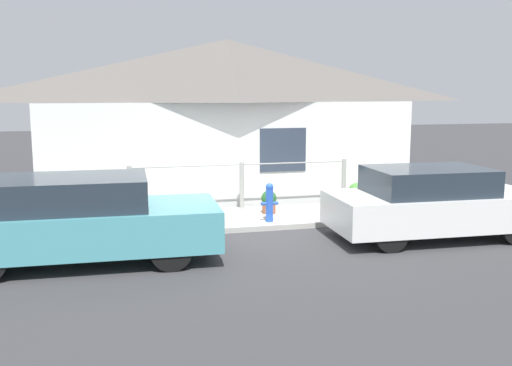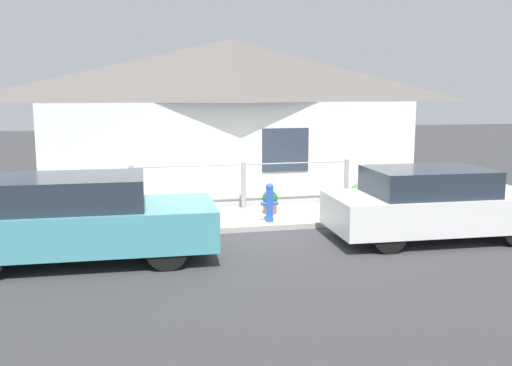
{
  "view_description": "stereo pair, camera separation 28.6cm",
  "coord_description": "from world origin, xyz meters",
  "views": [
    {
      "loc": [
        -2.71,
        -10.31,
        2.69
      ],
      "look_at": [
        -0.04,
        0.3,
        0.9
      ],
      "focal_mm": 40.0,
      "sensor_mm": 36.0,
      "label": 1
    },
    {
      "loc": [
        -2.43,
        -10.37,
        2.69
      ],
      "look_at": [
        -0.04,
        0.3,
        0.9
      ],
      "focal_mm": 40.0,
      "sensor_mm": 36.0,
      "label": 2
    }
  ],
  "objects": [
    {
      "name": "ground_plane",
      "position": [
        0.0,
        0.0,
        0.0
      ],
      "size": [
        60.0,
        60.0,
        0.0
      ],
      "primitive_type": "plane",
      "color": "#38383A"
    },
    {
      "name": "fire_hydrant",
      "position": [
        0.25,
        0.34,
        0.51
      ],
      "size": [
        0.35,
        0.15,
        0.77
      ],
      "color": "blue",
      "rests_on": "sidewalk"
    },
    {
      "name": "potted_plant_by_fence",
      "position": [
        -3.33,
        1.24,
        0.47
      ],
      "size": [
        0.5,
        0.5,
        0.64
      ],
      "color": "brown",
      "rests_on": "sidewalk"
    },
    {
      "name": "fence",
      "position": [
        0.0,
        1.71,
        0.68
      ],
      "size": [
        4.9,
        0.1,
        1.03
      ],
      "color": "#999993",
      "rests_on": "sidewalk"
    },
    {
      "name": "potted_plant_near_hydrant",
      "position": [
        0.44,
        1.09,
        0.36
      ],
      "size": [
        0.32,
        0.32,
        0.49
      ],
      "color": "#9E5638",
      "rests_on": "sidewalk"
    },
    {
      "name": "sidewalk",
      "position": [
        0.0,
        0.93,
        0.05
      ],
      "size": [
        24.0,
        1.86,
        0.11
      ],
      "color": "#B2AFA8",
      "rests_on": "ground_plane"
    },
    {
      "name": "car_right",
      "position": [
        2.91,
        -1.21,
        0.65
      ],
      "size": [
        3.88,
        1.77,
        1.3
      ],
      "rotation": [
        0.0,
        0.0,
        -0.03
      ],
      "color": "white",
      "rests_on": "ground_plane"
    },
    {
      "name": "car_left",
      "position": [
        -3.25,
        -1.21,
        0.69
      ],
      "size": [
        4.25,
        1.82,
        1.36
      ],
      "rotation": [
        0.0,
        0.0,
        -0.03
      ],
      "color": "teal",
      "rests_on": "ground_plane"
    },
    {
      "name": "house",
      "position": [
        0.0,
        3.23,
        2.99
      ],
      "size": [
        9.07,
        2.23,
        3.88
      ],
      "color": "white",
      "rests_on": "ground_plane"
    },
    {
      "name": "potted_plant_corner",
      "position": [
        2.56,
        1.36,
        0.41
      ],
      "size": [
        0.36,
        0.36,
        0.53
      ],
      "color": "brown",
      "rests_on": "sidewalk"
    }
  ]
}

